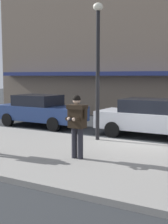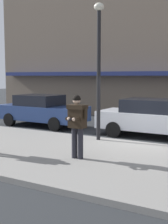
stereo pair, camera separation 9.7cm
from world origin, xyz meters
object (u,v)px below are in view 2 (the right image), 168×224
Objects in this scene: parked_sedan_mid at (153,118)px; man_texting_on_phone at (77,120)px; parked_sedan_near at (42,110)px; street_lamp_post at (99,57)px.

man_texting_on_phone reaches higher than parked_sedan_mid.
parked_sedan_near is 1.01× the size of parked_sedan_mid.
parked_sedan_mid is (5.64, 0.01, 0.00)m from parked_sedan_near.
man_texting_on_phone is at bearing -98.05° from parked_sedan_mid.
street_lamp_post reaches higher than parked_sedan_mid.
street_lamp_post reaches higher than man_texting_on_phone.
parked_sedan_mid is 2.50× the size of man_texting_on_phone.
parked_sedan_near is 5.34m from street_lamp_post.
man_texting_on_phone is at bearing -43.95° from parked_sedan_near.
street_lamp_post reaches higher than parked_sedan_near.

